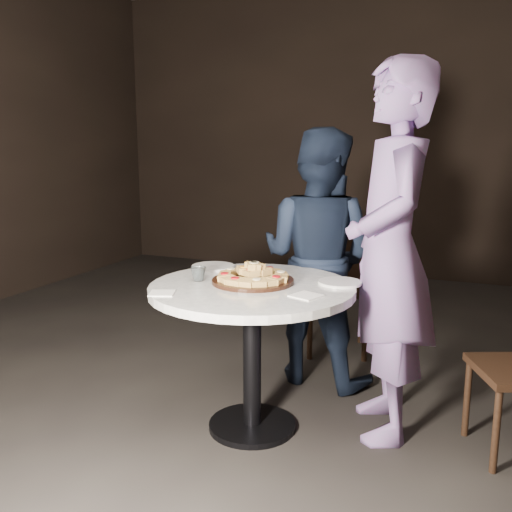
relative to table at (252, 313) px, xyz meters
The scene contains 12 objects.
floor 0.60m from the table, 88.42° to the left, with size 7.00×7.00×0.00m, color black.
table is the anchor object (origin of this frame).
serving_board 0.15m from the table, 107.08° to the left, with size 0.39×0.39×0.02m, color black.
focaccia_pile 0.18m from the table, 103.56° to the left, with size 0.35×0.35×0.09m.
plate_left 0.45m from the table, 141.81° to the left, with size 0.23×0.23×0.01m, color white.
plate_right 0.44m from the table, 25.76° to the left, with size 0.21×0.21×0.01m, color white.
water_glass 0.32m from the table, behind, with size 0.07×0.07×0.07m, color silver.
napkin_near 0.45m from the table, 136.32° to the right, with size 0.11×0.11×0.01m, color white.
napkin_far 0.34m from the table, 17.80° to the right, with size 0.12×0.12×0.01m, color white.
chair_far 1.13m from the table, 83.00° to the left, with size 0.51×0.53×0.88m.
diner_navy 0.74m from the table, 81.14° to the left, with size 0.71×0.56×1.47m, color black.
diner_teal 0.71m from the table, 22.08° to the left, with size 0.64×0.42×1.77m, color slate.
Camera 1 is at (1.00, -2.47, 1.39)m, focal length 40.00 mm.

